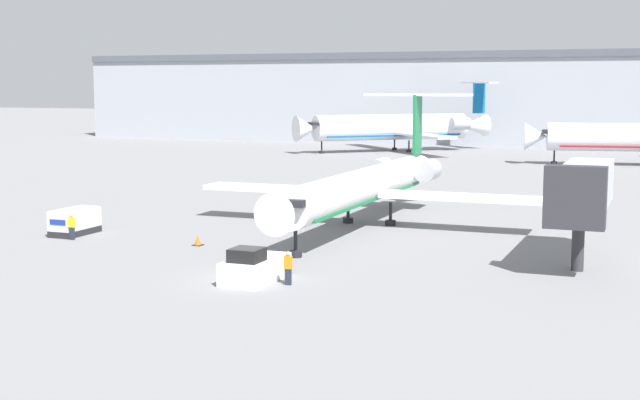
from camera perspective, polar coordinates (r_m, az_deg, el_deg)
ground_plane at (r=48.23m, az=-4.91°, el=-5.16°), size 600.00×600.00×0.00m
terminal_building at (r=163.48m, az=14.30°, el=6.34°), size 180.00×16.80×16.38m
airplane_main at (r=66.42m, az=2.99°, el=1.00°), size 26.35×31.49×9.70m
pushback_tug at (r=47.96m, az=-4.20°, el=-4.33°), size 2.32×4.52×1.94m
luggage_cart at (r=64.90m, az=-15.42°, el=-1.35°), size 1.83×3.78×1.83m
worker_near_tug at (r=46.86m, az=-2.06°, el=-4.32°), size 0.40×0.25×1.79m
worker_by_wing at (r=67.93m, az=-3.27°, el=-0.65°), size 0.40×0.26×1.86m
worker_on_apron at (r=62.71m, az=-15.60°, el=-1.61°), size 0.40×0.25×1.81m
traffic_cone_left at (r=58.96m, az=-7.83°, el=-2.59°), size 0.62×0.62×0.68m
airplane_parked_far_right at (r=142.51m, az=4.87°, el=4.67°), size 28.62×26.95×10.98m
jet_bridge at (r=53.98m, az=16.51°, el=0.69°), size 3.20×11.40×6.19m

